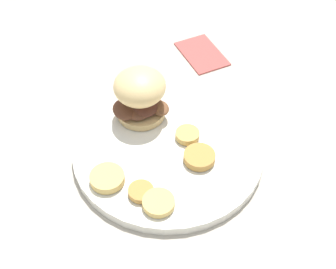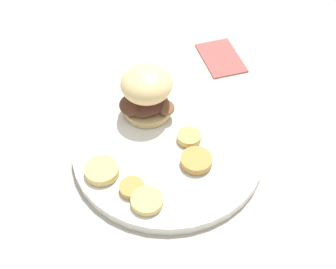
# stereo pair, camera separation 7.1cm
# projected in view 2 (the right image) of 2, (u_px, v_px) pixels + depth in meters

# --- Properties ---
(ground_plane) EXTENTS (4.00, 4.00, 0.00)m
(ground_plane) POSITION_uv_depth(u_px,v_px,m) (168.00, 152.00, 0.74)
(ground_plane) COLOR #B2A899
(dinner_plate) EXTENTS (0.30, 0.30, 0.02)m
(dinner_plate) POSITION_uv_depth(u_px,v_px,m) (168.00, 148.00, 0.74)
(dinner_plate) COLOR white
(dinner_plate) RESTS_ON ground_plane
(sandwich) EXTENTS (0.11, 0.09, 0.09)m
(sandwich) POSITION_uv_depth(u_px,v_px,m) (147.00, 93.00, 0.75)
(sandwich) COLOR tan
(sandwich) RESTS_ON dinner_plate
(potato_round_0) EXTENTS (0.05, 0.05, 0.01)m
(potato_round_0) POSITION_uv_depth(u_px,v_px,m) (147.00, 201.00, 0.65)
(potato_round_0) COLOR #DBB766
(potato_round_0) RESTS_ON dinner_plate
(potato_round_1) EXTENTS (0.05, 0.05, 0.01)m
(potato_round_1) POSITION_uv_depth(u_px,v_px,m) (102.00, 170.00, 0.69)
(potato_round_1) COLOR #DBB766
(potato_round_1) RESTS_ON dinner_plate
(potato_round_2) EXTENTS (0.05, 0.05, 0.01)m
(potato_round_2) POSITION_uv_depth(u_px,v_px,m) (196.00, 161.00, 0.70)
(potato_round_2) COLOR #BC8942
(potato_round_2) RESTS_ON dinner_plate
(potato_round_3) EXTENTS (0.04, 0.04, 0.01)m
(potato_round_3) POSITION_uv_depth(u_px,v_px,m) (132.00, 188.00, 0.67)
(potato_round_3) COLOR #BC8942
(potato_round_3) RESTS_ON dinner_plate
(potato_round_4) EXTENTS (0.04, 0.04, 0.01)m
(potato_round_4) POSITION_uv_depth(u_px,v_px,m) (189.00, 137.00, 0.73)
(potato_round_4) COLOR tan
(potato_round_4) RESTS_ON dinner_plate
(napkin) EXTENTS (0.12, 0.13, 0.01)m
(napkin) POSITION_uv_depth(u_px,v_px,m) (221.00, 57.00, 0.90)
(napkin) COLOR #B24C47
(napkin) RESTS_ON ground_plane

